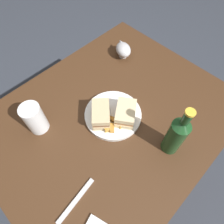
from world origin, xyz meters
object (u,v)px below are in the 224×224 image
at_px(gravy_boat, 123,49).
at_px(cider_bottle, 176,135).
at_px(plate, 113,115).
at_px(fork, 76,201).
at_px(pint_glass, 35,119).
at_px(sandwich_half_right, 126,113).
at_px(sandwich_half_left, 101,114).

height_order(gravy_boat, cider_bottle, cider_bottle).
relative_size(plate, fork, 1.37).
relative_size(pint_glass, gravy_boat, 1.12).
relative_size(gravy_boat, fork, 0.70).
relative_size(sandwich_half_right, fork, 0.77).
xyz_separation_m(sandwich_half_left, sandwich_half_right, (-0.08, 0.07, -0.00)).
relative_size(sandwich_half_right, pint_glass, 0.98).
xyz_separation_m(plate, sandwich_half_left, (0.05, -0.02, 0.04)).
xyz_separation_m(plate, sandwich_half_right, (-0.02, 0.05, 0.04)).
relative_size(plate, pint_glass, 1.76).
bearing_deg(cider_bottle, fork, -15.55).
relative_size(plate, sandwich_half_right, 1.79).
distance_m(gravy_boat, fork, 0.75).
bearing_deg(plate, cider_bottle, 102.15).
distance_m(plate, gravy_boat, 0.38).
bearing_deg(sandwich_half_right, cider_bottle, 98.62).
bearing_deg(cider_bottle, plate, -77.85).
relative_size(sandwich_half_left, sandwich_half_right, 0.98).
xyz_separation_m(sandwich_half_right, cider_bottle, (-0.03, 0.21, 0.06)).
bearing_deg(cider_bottle, gravy_boat, -117.02).
distance_m(plate, sandwich_half_left, 0.07).
height_order(sandwich_half_right, cider_bottle, cider_bottle).
xyz_separation_m(sandwich_half_right, gravy_boat, (-0.28, -0.28, -0.01)).
relative_size(plate, gravy_boat, 1.96).
distance_m(plate, cider_bottle, 0.28).
distance_m(gravy_boat, cider_bottle, 0.55).
distance_m(plate, pint_glass, 0.32).
bearing_deg(gravy_boat, plate, 36.66).
xyz_separation_m(plate, fork, (0.34, 0.15, -0.01)).
relative_size(sandwich_half_left, pint_glass, 0.96).
xyz_separation_m(sandwich_half_left, fork, (0.29, 0.17, -0.05)).
distance_m(plate, fork, 0.37).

